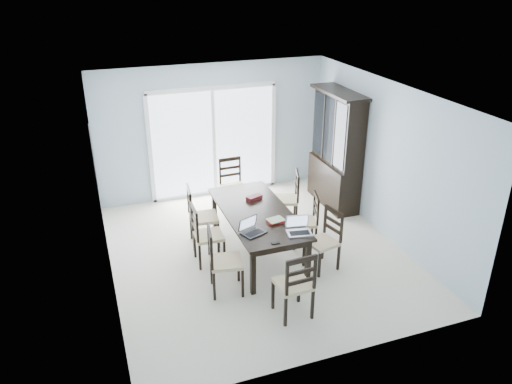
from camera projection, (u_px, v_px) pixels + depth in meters
floor at (257, 253)px, 8.04m from camera, size 5.00×5.00×0.00m
ceiling at (257, 93)px, 6.95m from camera, size 5.00×5.00×0.00m
back_wall at (213, 131)px, 9.63m from camera, size 4.50×0.02×2.60m
wall_left at (102, 201)px, 6.80m from camera, size 0.02×5.00×2.60m
wall_right at (386, 161)px, 8.19m from camera, size 0.02×5.00×2.60m
balcony at (203, 176)px, 11.05m from camera, size 4.50×2.00×0.10m
railing at (192, 137)px, 11.66m from camera, size 4.50×0.06×1.10m
dining_table at (257, 216)px, 7.76m from camera, size 1.00×2.20×0.75m
china_hutch at (336, 151)px, 9.28m from camera, size 0.50×1.38×2.20m
sliding_door at (214, 142)px, 9.70m from camera, size 2.52×0.05×2.18m
chair_left_near at (219, 254)px, 6.86m from camera, size 0.52×0.50×1.16m
chair_left_mid at (202, 229)px, 7.55m from camera, size 0.45×0.43×1.12m
chair_left_far at (197, 210)px, 8.04m from camera, size 0.50×0.49×1.18m
chair_right_near at (327, 233)px, 7.46m from camera, size 0.50×0.49×1.09m
chair_right_mid at (310, 215)px, 8.07m from camera, size 0.49×0.48×1.03m
chair_right_far at (291, 192)px, 8.73m from camera, size 0.55×0.54×1.13m
chair_end_near at (297, 279)px, 6.32m from camera, size 0.45×0.46×1.14m
chair_end_far at (232, 179)px, 9.26m from camera, size 0.45×0.46×1.15m
laptop_dark at (254, 230)px, 7.07m from camera, size 0.38×0.33×0.22m
laptop_silver at (299, 230)px, 7.07m from camera, size 0.38×0.30×0.24m
book_stack at (275, 221)px, 7.41m from camera, size 0.28×0.23×0.04m
cell_phone at (276, 243)px, 6.84m from camera, size 0.12×0.06×0.01m
game_box at (254, 198)px, 8.11m from camera, size 0.29×0.21×0.06m
hot_tub at (174, 160)px, 10.63m from camera, size 1.93×1.78×0.87m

